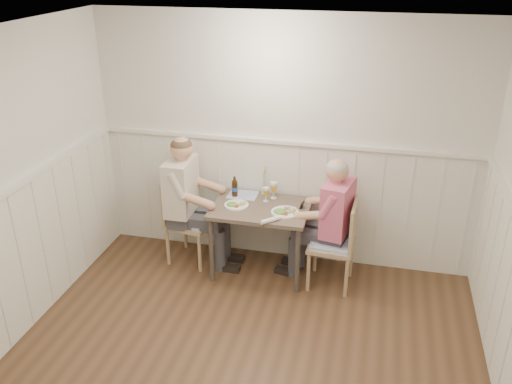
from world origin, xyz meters
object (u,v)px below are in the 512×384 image
dining_table (261,215)px  beer_bottle (235,188)px  chair_left (186,217)px  diner_cream (186,211)px  chair_right (338,241)px  man_in_pink (332,231)px  grass_vase (263,181)px

dining_table → beer_bottle: (-0.32, 0.18, 0.20)m
chair_left → diner_cream: size_ratio=0.65×
chair_right → chair_left: chair_left is taller
chair_left → man_in_pink: (1.56, -0.06, 0.05)m
dining_table → grass_vase: (-0.04, 0.31, 0.25)m
grass_vase → man_in_pink: bearing=-22.1°
man_in_pink → diner_cream: size_ratio=0.94×
dining_table → beer_bottle: size_ratio=4.38×
beer_bottle → grass_vase: bearing=25.9°
chair_left → man_in_pink: man_in_pink is taller
chair_right → beer_bottle: 1.19m
chair_right → grass_vase: bearing=155.2°
man_in_pink → chair_right: bearing=-47.4°
diner_cream → dining_table: bearing=-0.8°
diner_cream → chair_left: bearing=120.3°
man_in_pink → diner_cream: bearing=179.5°
grass_vase → beer_bottle: bearing=-154.1°
dining_table → chair_right: size_ratio=1.05×
diner_cream → beer_bottle: diner_cream is taller
chair_left → man_in_pink: 1.56m
chair_left → man_in_pink: bearing=-2.3°
dining_table → grass_vase: size_ratio=2.89×
chair_left → grass_vase: bearing=17.8°
diner_cream → beer_bottle: size_ratio=6.48×
dining_table → diner_cream: (-0.80, 0.01, -0.05)m
diner_cream → grass_vase: bearing=21.6°
diner_cream → chair_right: bearing=-3.2°
dining_table → chair_left: chair_left is taller
man_in_pink → grass_vase: size_ratio=4.01×
chair_right → grass_vase: size_ratio=2.75×
diner_cream → grass_vase: (0.76, 0.30, 0.30)m
diner_cream → beer_bottle: (0.48, 0.17, 0.24)m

